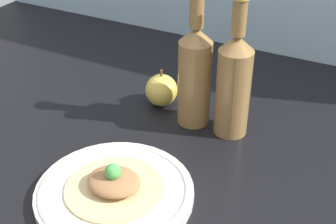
{
  "coord_description": "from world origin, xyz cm",
  "views": [
    {
      "loc": [
        33.13,
        -66.06,
        55.28
      ],
      "look_at": [
        0.16,
        -2.95,
        10.32
      ],
      "focal_mm": 50.0,
      "sensor_mm": 36.0,
      "label": 1
    }
  ],
  "objects_px": {
    "apple": "(161,90)",
    "plated_food": "(114,183)",
    "cider_bottle_right": "(234,82)",
    "cider_bottle_left": "(195,73)",
    "plate": "(115,192)"
  },
  "relations": [
    {
      "from": "plated_food",
      "to": "cider_bottle_right",
      "type": "height_order",
      "value": "cider_bottle_right"
    },
    {
      "from": "cider_bottle_left",
      "to": "apple",
      "type": "bearing_deg",
      "value": 162.8
    },
    {
      "from": "plate",
      "to": "apple",
      "type": "bearing_deg",
      "value": 103.59
    },
    {
      "from": "plate",
      "to": "apple",
      "type": "relative_size",
      "value": 3.14
    },
    {
      "from": "plated_food",
      "to": "apple",
      "type": "bearing_deg",
      "value": 103.59
    },
    {
      "from": "apple",
      "to": "plated_food",
      "type": "bearing_deg",
      "value": -76.41
    },
    {
      "from": "cider_bottle_left",
      "to": "cider_bottle_right",
      "type": "bearing_deg",
      "value": 0.0
    },
    {
      "from": "plated_food",
      "to": "cider_bottle_right",
      "type": "xyz_separation_m",
      "value": [
        0.1,
        0.28,
        0.09
      ]
    },
    {
      "from": "plate",
      "to": "cider_bottle_right",
      "type": "relative_size",
      "value": 0.92
    },
    {
      "from": "plate",
      "to": "cider_bottle_left",
      "type": "xyz_separation_m",
      "value": [
        0.02,
        0.28,
        0.11
      ]
    },
    {
      "from": "cider_bottle_left",
      "to": "cider_bottle_right",
      "type": "distance_m",
      "value": 0.08
    },
    {
      "from": "cider_bottle_left",
      "to": "plated_food",
      "type": "bearing_deg",
      "value": -93.79
    },
    {
      "from": "plated_food",
      "to": "cider_bottle_left",
      "type": "bearing_deg",
      "value": 86.21
    },
    {
      "from": "plate",
      "to": "cider_bottle_left",
      "type": "height_order",
      "value": "cider_bottle_left"
    },
    {
      "from": "cider_bottle_left",
      "to": "cider_bottle_right",
      "type": "relative_size",
      "value": 1.0
    }
  ]
}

